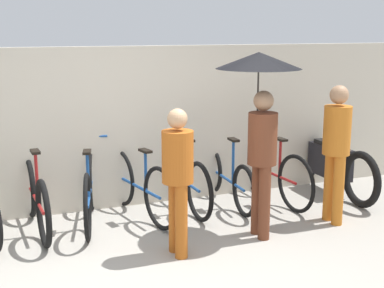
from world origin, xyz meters
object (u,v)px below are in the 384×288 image
pedestrian_trailing (336,144)px  parked_bicycle_3 (139,186)px  pedestrian_leading (178,172)px  motorcycle (330,163)px  parked_bicycle_2 (90,192)px  parked_bicycle_1 (36,198)px  pedestrian_center (260,96)px  parked_bicycle_5 (227,178)px  parked_bicycle_6 (271,172)px  parked_bicycle_4 (183,180)px

pedestrian_trailing → parked_bicycle_3: bearing=153.5°
pedestrian_leading → motorcycle: size_ratio=0.71×
parked_bicycle_2 → parked_bicycle_1: bearing=102.5°
pedestrian_center → motorcycle: 2.31m
parked_bicycle_5 → parked_bicycle_6: 0.62m
parked_bicycle_5 → motorcycle: bearing=-90.6°
pedestrian_leading → motorcycle: bearing=22.9°
parked_bicycle_2 → parked_bicycle_5: 1.84m
pedestrian_center → parked_bicycle_4: bearing=115.0°
parked_bicycle_2 → parked_bicycle_4: 1.23m
parked_bicycle_5 → pedestrian_center: bearing=175.1°
pedestrian_leading → motorcycle: pedestrian_leading is taller
pedestrian_trailing → parked_bicycle_6: bearing=104.7°
parked_bicycle_4 → pedestrian_center: 1.70m
pedestrian_leading → parked_bicycle_3: bearing=91.1°
pedestrian_leading → motorcycle: 3.05m
parked_bicycle_1 → parked_bicycle_4: parked_bicycle_4 is taller
parked_bicycle_5 → pedestrian_leading: pedestrian_leading is taller
parked_bicycle_1 → pedestrian_trailing: bearing=-110.0°
parked_bicycle_5 → pedestrian_leading: bearing=140.8°
parked_bicycle_6 → pedestrian_trailing: (0.27, -1.02, 0.58)m
parked_bicycle_6 → parked_bicycle_3: bearing=84.8°
motorcycle → parked_bicycle_3: bearing=91.0°
parked_bicycle_4 → motorcycle: parked_bicycle_4 is taller
pedestrian_leading → pedestrian_trailing: (2.05, 0.21, 0.08)m
parked_bicycle_3 → parked_bicycle_1: bearing=79.1°
parked_bicycle_3 → parked_bicycle_4: size_ratio=1.03×
pedestrian_trailing → parked_bicycle_2: bearing=159.3°
parked_bicycle_4 → parked_bicycle_6: size_ratio=0.93×
parked_bicycle_1 → parked_bicycle_6: parked_bicycle_6 is taller
pedestrian_trailing → motorcycle: size_ratio=0.77×
pedestrian_leading → parked_bicycle_5: bearing=47.0°
pedestrian_leading → pedestrian_trailing: 2.07m
pedestrian_center → pedestrian_trailing: 1.19m
pedestrian_center → parked_bicycle_1: bearing=158.2°
pedestrian_leading → pedestrian_center: size_ratio=0.75×
parked_bicycle_6 → pedestrian_leading: (-1.78, -1.24, 0.49)m
parked_bicycle_3 → pedestrian_trailing: pedestrian_trailing is taller
parked_bicycle_2 → parked_bicycle_5: size_ratio=1.00×
parked_bicycle_1 → parked_bicycle_3: bearing=-91.9°
parked_bicycle_3 → parked_bicycle_6: 1.84m
parked_bicycle_1 → pedestrian_leading: size_ratio=1.17×
pedestrian_center → pedestrian_leading: bearing=-166.1°
parked_bicycle_4 → pedestrian_leading: size_ratio=1.12×
parked_bicycle_5 → motorcycle: 1.57m
parked_bicycle_4 → pedestrian_leading: pedestrian_leading is taller
parked_bicycle_3 → motorcycle: bearing=-102.1°
parked_bicycle_5 → parked_bicycle_6: bearing=-96.2°
pedestrian_leading → parked_bicycle_2: bearing=117.0°
pedestrian_center → pedestrian_trailing: pedestrian_center is taller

